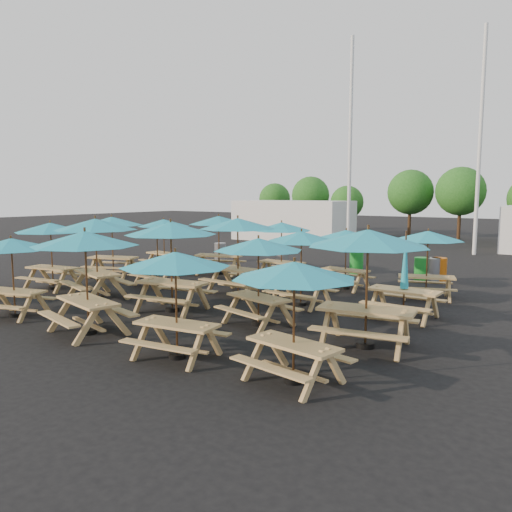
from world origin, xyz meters
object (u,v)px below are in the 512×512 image
Objects in this scene: picnic_unit_5 at (95,228)px; picnic_unit_17 at (368,243)px; picnic_unit_10 at (238,227)px; waste_bin_3 at (422,269)px; picnic_unit_8 at (85,243)px; picnic_unit_16 at (294,276)px; picnic_unit_3 at (164,225)px; picnic_unit_18 at (404,283)px; waste_bin_5 at (439,270)px; picnic_unit_2 at (112,224)px; picnic_unit_12 at (175,264)px; picnic_unit_15 at (346,237)px; waste_bin_1 at (283,258)px; picnic_unit_14 at (301,240)px; picnic_unit_19 at (428,239)px; waste_bin_2 at (356,263)px; picnic_unit_11 at (282,229)px; waste_bin_0 at (220,252)px; picnic_unit_6 at (157,235)px; picnic_unit_7 at (219,223)px; picnic_unit_9 at (171,233)px; picnic_unit_1 at (50,231)px; picnic_unit_4 at (11,248)px; picnic_unit_13 at (258,248)px; waste_bin_4 at (433,270)px.

picnic_unit_17 is (8.91, -0.09, 0.02)m from picnic_unit_5.
picnic_unit_10 reaches higher than waste_bin_3.
picnic_unit_8 is 3.30× the size of waste_bin_3.
picnic_unit_8 is at bearing -169.42° from picnic_unit_16.
picnic_unit_18 is at bearing -5.30° from picnic_unit_3.
picnic_unit_3 is 6.29m from picnic_unit_10.
picnic_unit_8 is 13.02m from waste_bin_5.
picnic_unit_18 is 6.17m from waste_bin_3.
picnic_unit_2 is at bearing 149.95° from picnic_unit_8.
picnic_unit_3 is 1.03× the size of picnic_unit_12.
picnic_unit_2 is 9.13m from picnic_unit_15.
waste_bin_5 is at bearing 97.81° from picnic_unit_18.
picnic_unit_8 reaches higher than picnic_unit_18.
waste_bin_1 is at bearing 111.21° from picnic_unit_10.
picnic_unit_3 is 1.05× the size of picnic_unit_14.
picnic_unit_19 is (2.52, 8.63, -0.01)m from picnic_unit_12.
picnic_unit_10 is at bearing -171.94° from picnic_unit_19.
picnic_unit_5 is 3.54× the size of waste_bin_1.
waste_bin_2 is (-3.80, 3.49, -1.44)m from picnic_unit_19.
picnic_unit_11 is 6.11m from waste_bin_5.
picnic_unit_12 is at bearing -113.83° from picnic_unit_18.
picnic_unit_19 is 11.39m from waste_bin_0.
picnic_unit_3 is at bearing 133.20° from picnic_unit_6.
picnic_unit_9 is at bearing -82.46° from picnic_unit_7.
picnic_unit_2 is 6.11m from picnic_unit_10.
picnic_unit_1 is 9.77m from waste_bin_1.
picnic_unit_9 is at bearing 18.12° from picnic_unit_5.
picnic_unit_1 reaches higher than picnic_unit_3.
picnic_unit_10 is at bearing -87.23° from picnic_unit_11.
picnic_unit_7 is at bearing 105.37° from picnic_unit_5.
picnic_unit_3 is at bearing 138.20° from picnic_unit_8.
picnic_unit_2 is 1.30× the size of picnic_unit_14.
picnic_unit_19 is (8.57, 5.77, -0.33)m from picnic_unit_5.
picnic_unit_11 is 0.79× the size of picnic_unit_17.
picnic_unit_11 is 6.47m from picnic_unit_18.
picnic_unit_19 is at bearing 29.06° from picnic_unit_4.
picnic_unit_1 reaches higher than picnic_unit_13.
picnic_unit_5 is at bearing -116.68° from picnic_unit_11.
picnic_unit_4 is at bearing -146.17° from picnic_unit_9.
picnic_unit_1 is 0.98× the size of picnic_unit_19.
picnic_unit_7 reaches higher than waste_bin_1.
picnic_unit_3 is 1.08× the size of picnic_unit_18.
picnic_unit_7 is 8.38m from picnic_unit_19.
waste_bin_3 is 1.00× the size of waste_bin_5.
waste_bin_5 is at bearing 40.82° from picnic_unit_6.
picnic_unit_19 is at bearing 22.01° from picnic_unit_6.
picnic_unit_10 is at bearing -126.44° from picnic_unit_15.
picnic_unit_10 reaches higher than picnic_unit_11.
waste_bin_4 is (0.39, 0.10, 0.00)m from waste_bin_3.
waste_bin_2 is (1.60, 3.35, -1.51)m from picnic_unit_11.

